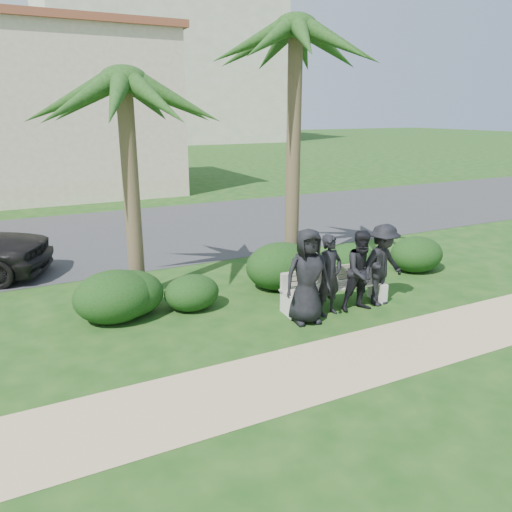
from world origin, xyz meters
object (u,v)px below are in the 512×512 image
(man_a, at_px, (307,276))
(man_b, at_px, (330,275))
(palm_right, at_px, (296,31))
(park_bench, at_px, (334,290))
(man_c, at_px, (362,271))
(palm_left, at_px, (124,83))
(man_d, at_px, (382,265))

(man_a, xyz_separation_m, man_b, (0.56, 0.10, -0.10))
(palm_right, bearing_deg, man_a, -115.39)
(park_bench, height_order, palm_right, palm_right)
(man_c, distance_m, palm_right, 5.28)
(man_a, distance_m, man_b, 0.57)
(park_bench, distance_m, palm_left, 5.59)
(man_c, height_order, palm_right, palm_right)
(palm_left, bearing_deg, park_bench, -35.42)
(man_d, distance_m, palm_left, 6.00)
(man_a, xyz_separation_m, man_c, (1.23, -0.00, -0.08))
(park_bench, distance_m, man_a, 1.09)
(man_c, height_order, man_d, man_d)
(man_c, relative_size, palm_left, 0.31)
(man_c, xyz_separation_m, man_d, (0.54, 0.06, 0.03))
(park_bench, distance_m, man_b, 0.60)
(palm_left, xyz_separation_m, palm_right, (3.69, -0.02, 1.13))
(man_a, relative_size, palm_right, 0.28)
(man_b, relative_size, palm_right, 0.25)
(park_bench, xyz_separation_m, man_b, (-0.32, -0.27, 0.44))
(man_a, distance_m, palm_right, 5.37)
(man_c, distance_m, man_d, 0.54)
(park_bench, xyz_separation_m, man_d, (0.90, -0.31, 0.48))
(park_bench, bearing_deg, man_d, -14.84)
(man_c, relative_size, man_d, 0.97)
(man_a, bearing_deg, palm_left, 141.52)
(man_c, bearing_deg, palm_left, 150.28)
(man_b, height_order, man_d, man_d)
(park_bench, relative_size, palm_right, 0.34)
(man_b, xyz_separation_m, palm_left, (-2.97, 2.61, 3.43))
(man_d, distance_m, palm_right, 5.25)
(palm_left, bearing_deg, man_c, -36.64)
(park_bench, height_order, palm_left, palm_left)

